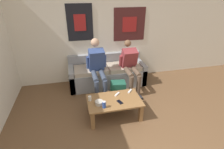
% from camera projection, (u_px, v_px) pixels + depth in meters
% --- Properties ---
extents(wall_back, '(10.00, 0.07, 2.55)m').
position_uv_depth(wall_back, '(103.00, 32.00, 4.38)').
color(wall_back, silver).
rests_on(wall_back, ground_plane).
extents(couch, '(1.90, 0.72, 0.74)m').
position_uv_depth(couch, '(107.00, 74.00, 4.50)').
color(couch, gray).
rests_on(couch, ground_plane).
extents(coffee_table, '(1.01, 0.62, 0.37)m').
position_uv_depth(coffee_table, '(114.00, 103.00, 3.32)').
color(coffee_table, olive).
rests_on(coffee_table, ground_plane).
extents(person_seated_adult, '(0.47, 0.93, 1.26)m').
position_uv_depth(person_seated_adult, '(97.00, 66.00, 3.93)').
color(person_seated_adult, '#384256').
rests_on(person_seated_adult, ground_plane).
extents(person_seated_teen, '(0.47, 0.91, 1.17)m').
position_uv_depth(person_seated_teen, '(130.00, 65.00, 4.12)').
color(person_seated_teen, brown).
rests_on(person_seated_teen, ground_plane).
extents(backpack, '(0.36, 0.31, 0.39)m').
position_uv_depth(backpack, '(118.00, 90.00, 3.96)').
color(backpack, '#1E5642').
rests_on(backpack, ground_plane).
extents(ceramic_bowl, '(0.16, 0.16, 0.07)m').
position_uv_depth(ceramic_bowl, '(99.00, 102.00, 3.15)').
color(ceramic_bowl, '#B7B2A8').
rests_on(ceramic_bowl, coffee_table).
extents(pillar_candle, '(0.06, 0.06, 0.10)m').
position_uv_depth(pillar_candle, '(90.00, 98.00, 3.25)').
color(pillar_candle, silver).
rests_on(pillar_candle, coffee_table).
extents(drink_can_blue, '(0.07, 0.07, 0.12)m').
position_uv_depth(drink_can_blue, '(104.00, 105.00, 3.05)').
color(drink_can_blue, '#28479E').
rests_on(drink_can_blue, coffee_table).
extents(game_controller_near_left, '(0.12, 0.13, 0.03)m').
position_uv_depth(game_controller_near_left, '(130.00, 91.00, 3.55)').
color(game_controller_near_left, white).
rests_on(game_controller_near_left, coffee_table).
extents(game_controller_near_right, '(0.13, 0.13, 0.03)m').
position_uv_depth(game_controller_near_right, '(117.00, 94.00, 3.44)').
color(game_controller_near_right, white).
rests_on(game_controller_near_right, coffee_table).
extents(cell_phone, '(0.11, 0.15, 0.01)m').
position_uv_depth(cell_phone, '(120.00, 102.00, 3.22)').
color(cell_phone, black).
rests_on(cell_phone, coffee_table).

